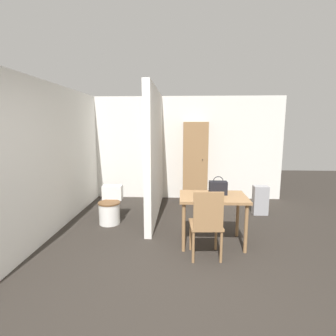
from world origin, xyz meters
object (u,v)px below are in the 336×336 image
object	(u,v)px
dining_table	(213,202)
wooden_chair	(207,222)
wooden_cabinet	(195,162)
space_heater	(260,200)
handbag	(218,188)
toilet	(110,208)

from	to	relation	value
dining_table	wooden_chair	world-z (taller)	wooden_chair
wooden_chair	wooden_cabinet	xyz separation A→B (m)	(-0.02, 2.79, 0.42)
dining_table	space_heater	world-z (taller)	dining_table
handbag	space_heater	size ratio (longest dim) A/B	0.48
toilet	wooden_cabinet	world-z (taller)	wooden_cabinet
toilet	handbag	bearing A→B (deg)	-20.34
wooden_chair	toilet	xyz separation A→B (m)	(-1.67, 1.28, -0.24)
space_heater	handbag	bearing A→B (deg)	-128.71
wooden_cabinet	space_heater	distance (m)	1.70
dining_table	handbag	size ratio (longest dim) A/B	3.55
wooden_chair	handbag	size ratio (longest dim) A/B	3.44
handbag	wooden_cabinet	distance (m)	2.23
dining_table	toilet	size ratio (longest dim) A/B	1.51
dining_table	toilet	xyz separation A→B (m)	(-1.81, 0.79, -0.38)
space_heater	dining_table	bearing A→B (deg)	-128.95
wooden_cabinet	dining_table	bearing A→B (deg)	-86.04
wooden_cabinet	space_heater	size ratio (longest dim) A/B	3.18
wooden_chair	handbag	world-z (taller)	handbag
wooden_chair	toilet	distance (m)	2.12
dining_table	wooden_chair	xyz separation A→B (m)	(-0.14, -0.49, -0.14)
wooden_chair	wooden_cabinet	world-z (taller)	wooden_cabinet
toilet	space_heater	xyz separation A→B (m)	(2.95, 0.62, 0.01)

